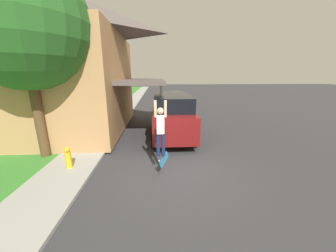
% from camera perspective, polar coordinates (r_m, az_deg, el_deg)
% --- Properties ---
extents(ground_plane, '(120.00, 120.00, 0.00)m').
position_cam_1_polar(ground_plane, '(6.87, 0.83, -12.95)').
color(ground_plane, '#333335').
extents(lawn, '(10.00, 80.00, 0.08)m').
position_cam_1_polar(lawn, '(14.57, -34.42, -0.13)').
color(lawn, '#387F2D').
rests_on(lawn, ground_plane).
extents(sidewalk, '(1.80, 80.00, 0.10)m').
position_cam_1_polar(sidewalk, '(12.85, -17.40, 0.20)').
color(sidewalk, '#9E9E99').
rests_on(sidewalk, ground_plane).
extents(house, '(12.96, 8.54, 8.10)m').
position_cam_1_polar(house, '(13.35, -36.96, 16.87)').
color(house, tan).
rests_on(house, lawn).
extents(lawn_tree_near, '(4.55, 4.55, 7.16)m').
position_cam_1_polar(lawn_tree_near, '(8.78, -38.15, 23.43)').
color(lawn_tree_near, brown).
rests_on(lawn_tree_near, lawn).
extents(suv_parked, '(2.12, 4.88, 2.26)m').
position_cam_1_polar(suv_parked, '(9.90, 1.15, 3.47)').
color(suv_parked, maroon).
rests_on(suv_parked, ground_plane).
extents(car_down_street, '(1.90, 4.00, 1.25)m').
position_cam_1_polar(car_down_street, '(24.20, 2.40, 9.10)').
color(car_down_street, maroon).
rests_on(car_down_street, ground_plane).
extents(skateboarder, '(0.41, 0.22, 1.86)m').
position_cam_1_polar(skateboarder, '(6.08, -2.29, -0.71)').
color(skateboarder, '#192347').
rests_on(skateboarder, ground_plane).
extents(skateboard, '(0.36, 0.76, 0.32)m').
position_cam_1_polar(skateboard, '(6.50, -1.27, -10.07)').
color(skateboard, '#236B99').
rests_on(skateboard, ground_plane).
extents(fire_hydrant, '(0.20, 0.20, 0.76)m').
position_cam_1_polar(fire_hydrant, '(7.45, -28.10, -8.57)').
color(fire_hydrant, gold).
rests_on(fire_hydrant, sidewalk).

